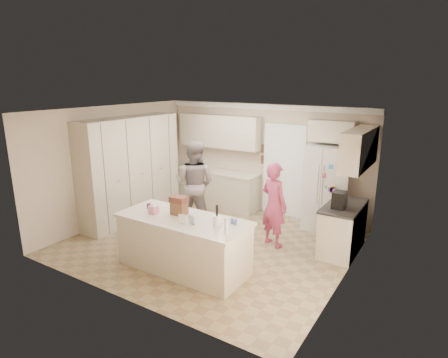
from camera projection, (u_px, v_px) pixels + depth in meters
The scene contains 41 objects.
floor at pixel (210, 243), 7.44m from camera, with size 5.20×4.60×0.02m, color #8C7C56.
ceiling at pixel (209, 110), 6.76m from camera, with size 5.20×4.60×0.02m, color white.
wall_back at pixel (264, 159), 8.99m from camera, with size 5.20×0.02×2.60m, color beige.
wall_front at pixel (117, 216), 5.21m from camera, with size 5.20×0.02×2.60m, color beige.
wall_left at pixel (114, 164), 8.44m from camera, with size 0.02×4.60×2.60m, color beige.
wall_right at pixel (350, 203), 5.76m from camera, with size 0.02×4.60×2.60m, color beige.
crown_back at pixel (264, 107), 8.63m from camera, with size 5.20×0.08×0.12m, color white.
pantry_bank at pixel (131, 169), 8.47m from camera, with size 0.60×2.60×2.35m, color beige.
back_base_cab at pixel (217, 189), 9.55m from camera, with size 2.20×0.60×0.88m, color beige.
back_countertop at pixel (217, 171), 9.42m from camera, with size 2.24×0.63×0.04m, color beige.
back_upper_cab at pixel (219, 131), 9.27m from camera, with size 2.20×0.35×0.80m, color beige.
doorway_opening at pixel (284, 172), 8.75m from camera, with size 0.90×0.06×2.10m, color black.
doorway_casing at pixel (283, 172), 8.72m from camera, with size 1.02×0.03×2.22m, color white.
wall_frame_upper at pixel (264, 149), 8.88m from camera, with size 0.15×0.02×0.20m, color brown.
wall_frame_lower at pixel (264, 160), 8.95m from camera, with size 0.15×0.02×0.20m, color brown.
refrigerator at pixel (325, 188), 8.01m from camera, with size 0.90×0.70×1.80m, color white.
fridge_seam at pixel (320, 192), 7.72m from camera, with size 0.01×0.02×1.78m, color gray.
fridge_dispenser at pixel (310, 179), 7.76m from camera, with size 0.22×0.03×0.35m, color black.
fridge_handle_l at pixel (318, 184), 7.70m from camera, with size 0.02×0.02×0.85m, color silver.
fridge_handle_r at pixel (323, 185), 7.65m from camera, with size 0.02×0.02×0.85m, color silver.
over_fridge_cab at pixel (332, 131), 7.78m from camera, with size 0.95×0.35×0.45m, color beige.
right_base_cab at pixel (343, 230), 6.96m from camera, with size 0.60×1.20×0.88m, color beige.
right_countertop at pixel (344, 206), 6.84m from camera, with size 0.63×1.24×0.04m, color #2D2B28.
right_upper_cab at pixel (360, 149), 6.67m from camera, with size 0.35×1.50×0.70m, color beige.
coffee_maker at pixel (340, 200), 6.66m from camera, with size 0.22×0.28×0.30m, color black.
island_base at pixel (183, 245), 6.32m from camera, with size 2.20×0.90×0.88m, color beige.
island_top at pixel (183, 219), 6.20m from camera, with size 2.28×0.96×0.05m, color beige.
utensil_crock at pixel (217, 220), 5.88m from camera, with size 0.13×0.13×0.15m, color white.
tissue_box at pixel (153, 210), 6.37m from camera, with size 0.13×0.13×0.14m, color pink.
tissue_plume at pixel (153, 204), 6.35m from camera, with size 0.08×0.08×0.08m, color white.
dollhouse_body at pixel (179, 208), 6.32m from camera, with size 0.26×0.18×0.22m, color brown.
dollhouse_roof at pixel (179, 199), 6.28m from camera, with size 0.28×0.20×0.10m, color #592D1E.
jam_jar at pixel (149, 206), 6.63m from camera, with size 0.07×0.07×0.09m, color #59263F.
greeting_card_a at pixel (182, 219), 5.93m from camera, with size 0.12×0.01×0.16m, color white.
greeting_card_b at pixel (192, 220), 5.89m from camera, with size 0.12×0.01×0.16m, color silver.
water_bottle at pixel (227, 226), 5.55m from camera, with size 0.07×0.07×0.24m, color silver.
shaker_salt at pixel (232, 221), 5.94m from camera, with size 0.05×0.05×0.09m, color #3F4894.
shaker_pepper at pixel (236, 222), 5.90m from camera, with size 0.05×0.05×0.09m, color #3F4894.
teen_boy at pixel (195, 184), 8.12m from camera, with size 0.92×0.72×1.90m, color gray.
teen_girl at pixel (274, 205), 7.15m from camera, with size 0.60×0.39×1.65m, color #C13E4E.
fridge_magnets at pixel (320, 192), 7.72m from camera, with size 0.76×0.02×1.44m, color tan, non-canonical shape.
Camera 1 is at (3.87, -5.66, 3.15)m, focal length 30.00 mm.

